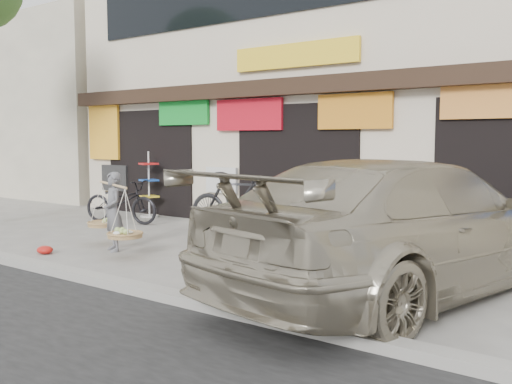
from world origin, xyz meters
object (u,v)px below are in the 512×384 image
Objects in this scene: bike_2 at (243,216)px; suv at (405,226)px; bike_0 at (121,202)px; display_rack at (149,191)px; bike_1 at (235,203)px; street_vendor at (113,215)px.

suv reaches higher than bike_2.
display_rack is (-0.30, 1.16, 0.16)m from bike_0.
display_rack reaches higher than bike_1.
bike_1 is 1.19× the size of bike_2.
suv reaches higher than bike_0.
bike_1 is 0.34× the size of suv.
bike_0 is 3.67m from bike_2.
bike_0 reaches higher than bike_2.
bike_0 is 1.08× the size of bike_2.
bike_0 is 3.13m from bike_1.
display_rack reaches higher than bike_2.
street_vendor is 2.48m from bike_2.
bike_0 is 0.31× the size of suv.
street_vendor is at bearing 158.56° from bike_1.
bike_1 is at bearing -14.53° from suv.
suv reaches higher than display_rack.
suv reaches higher than street_vendor.
street_vendor is at bearing 172.09° from bike_2.
display_rack is at bearing 92.57° from bike_2.
display_rack is at bearing 68.25° from bike_1.
bike_2 is 4.17m from display_rack.
bike_2 is at bearing -138.66° from bike_1.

